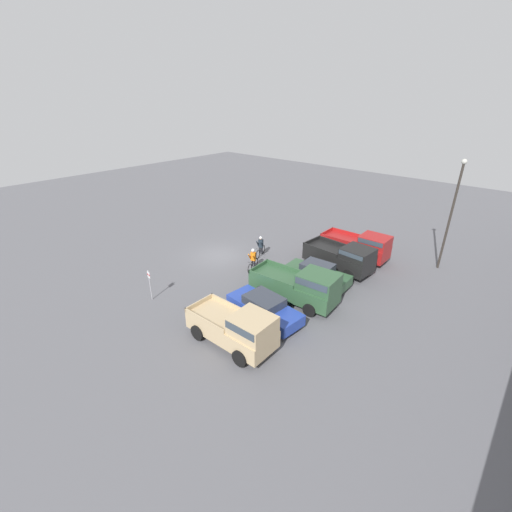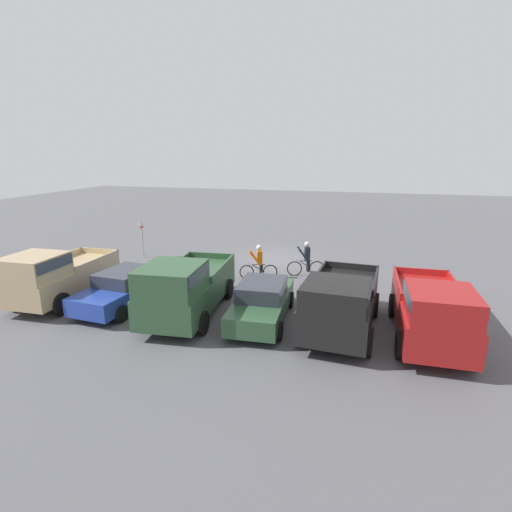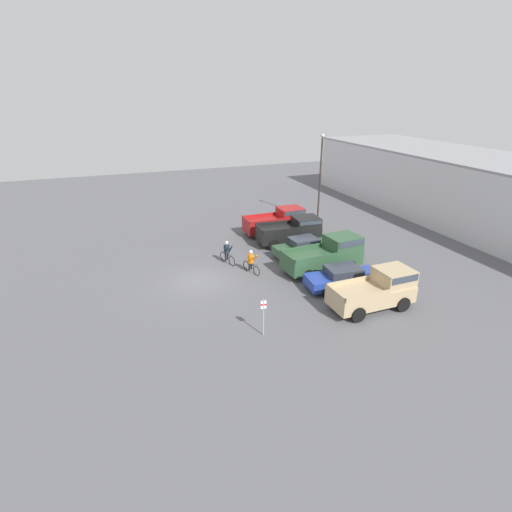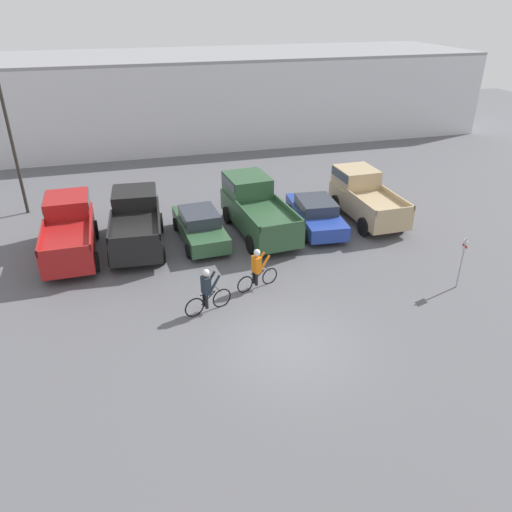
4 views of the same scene
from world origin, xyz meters
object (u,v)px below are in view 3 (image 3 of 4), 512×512
object	(u,v)px
cyclist_0	(251,261)
pickup_truck_0	(278,221)
sedan_0	(303,247)
pickup_truck_3	(378,289)
pickup_truck_2	(328,254)
cyclist_1	(227,252)
sedan_1	(343,277)
pickup_truck_1	(293,230)
fire_lane_sign	(264,313)
lamppost	(320,171)

from	to	relation	value
cyclist_0	pickup_truck_0	bearing A→B (deg)	143.99
sedan_0	pickup_truck_3	distance (m)	8.42
pickup_truck_2	cyclist_1	world-z (taller)	pickup_truck_2
sedan_1	cyclist_1	world-z (taller)	cyclist_1
pickup_truck_1	sedan_1	world-z (taller)	pickup_truck_1
cyclist_0	fire_lane_sign	xyz separation A→B (m)	(7.44, -2.02, 0.43)
pickup_truck_2	cyclist_0	bearing A→B (deg)	-104.83
sedan_1	cyclist_1	size ratio (longest dim) A/B	2.73
pickup_truck_2	sedan_0	bearing A→B (deg)	-169.51
pickup_truck_2	cyclist_0	xyz separation A→B (m)	(-1.38, -5.22, -0.34)
cyclist_0	cyclist_1	bearing A→B (deg)	-153.03
sedan_0	cyclist_0	distance (m)	4.91
pickup_truck_1	fire_lane_sign	size ratio (longest dim) A/B	2.46
sedan_0	sedan_1	bearing A→B (deg)	-0.58
pickup_truck_0	sedan_1	world-z (taller)	pickup_truck_0
sedan_1	pickup_truck_0	bearing A→B (deg)	177.85
pickup_truck_0	pickup_truck_1	xyz separation A→B (m)	(2.83, 0.03, 0.00)
fire_lane_sign	sedan_0	bearing A→B (deg)	142.64
pickup_truck_1	cyclist_1	bearing A→B (deg)	-71.80
pickup_truck_0	lamppost	world-z (taller)	lamppost
pickup_truck_1	fire_lane_sign	bearing A→B (deg)	-31.57
sedan_0	pickup_truck_1	bearing A→B (deg)	171.95
sedan_0	pickup_truck_0	bearing A→B (deg)	176.27
cyclist_0	sedan_1	bearing A→B (deg)	47.78
sedan_1	lamppost	world-z (taller)	lamppost
pickup_truck_3	sedan_1	bearing A→B (deg)	-168.59
pickup_truck_0	pickup_truck_2	size ratio (longest dim) A/B	0.92
pickup_truck_2	sedan_1	size ratio (longest dim) A/B	1.19
sedan_0	cyclist_1	distance (m)	5.84
pickup_truck_2	sedan_1	bearing A→B (deg)	-11.29
pickup_truck_0	sedan_0	distance (m)	5.63
lamppost	pickup_truck_3	bearing A→B (deg)	-17.39
cyclist_1	cyclist_0	bearing A→B (deg)	26.97
sedan_0	lamppost	size ratio (longest dim) A/B	0.57
pickup_truck_0	sedan_1	size ratio (longest dim) A/B	1.09
pickup_truck_2	fire_lane_sign	distance (m)	9.44
pickup_truck_3	pickup_truck_1	bearing A→B (deg)	-179.41
pickup_truck_2	pickup_truck_3	bearing A→B (deg)	-0.04
sedan_0	cyclist_1	world-z (taller)	cyclist_1
pickup_truck_0	pickup_truck_1	bearing A→B (deg)	0.55
pickup_truck_3	fire_lane_sign	world-z (taller)	pickup_truck_3
pickup_truck_0	sedan_1	bearing A→B (deg)	-2.15
pickup_truck_3	pickup_truck_0	bearing A→B (deg)	-179.42
pickup_truck_1	pickup_truck_3	size ratio (longest dim) A/B	1.05
pickup_truck_1	sedan_1	xyz separation A→B (m)	(8.37, -0.45, -0.42)
pickup_truck_0	cyclist_1	xyz separation A→B (m)	(4.86, -6.15, -0.29)
pickup_truck_3	pickup_truck_2	bearing A→B (deg)	179.96
pickup_truck_0	cyclist_0	world-z (taller)	pickup_truck_0
pickup_truck_0	pickup_truck_3	world-z (taller)	pickup_truck_3
sedan_0	cyclist_0	world-z (taller)	cyclist_0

